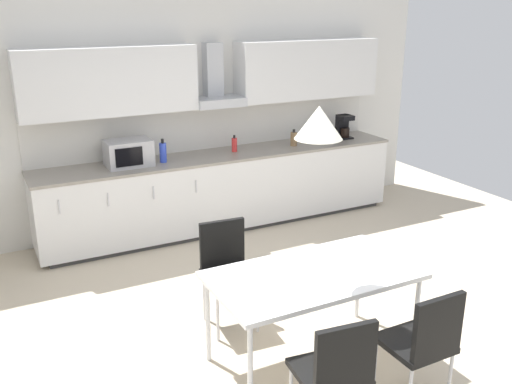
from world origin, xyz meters
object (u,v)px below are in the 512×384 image
at_px(microwave, 128,153).
at_px(bottle_red, 234,145).
at_px(bottle_brown, 294,139).
at_px(chair_far_left, 227,263).
at_px(coffee_maker, 344,127).
at_px(chair_near_right, 425,339).
at_px(pendant_lamp, 319,122).
at_px(bottle_blue, 163,152).
at_px(dining_table, 313,278).
at_px(chair_near_left, 336,368).

xyz_separation_m(microwave, bottle_red, (1.26, 0.03, -0.06)).
relative_size(bottle_brown, chair_far_left, 0.23).
bearing_deg(microwave, coffee_maker, 0.54).
height_order(chair_near_right, pendant_lamp, pendant_lamp).
xyz_separation_m(bottle_brown, pendant_lamp, (-1.47, -2.74, 0.83)).
distance_m(bottle_red, pendant_lamp, 3.02).
distance_m(bottle_blue, pendant_lamp, 2.87).
distance_m(bottle_brown, chair_near_right, 3.74).
relative_size(chair_far_left, chair_near_right, 1.00).
relative_size(microwave, coffee_maker, 1.60).
bearing_deg(dining_table, coffee_maker, 51.28).
bearing_deg(chair_near_right, bottle_red, 84.12).
relative_size(dining_table, chair_near_left, 1.71).
bearing_deg(chair_near_right, chair_far_left, 112.82).
distance_m(microwave, chair_near_right, 3.72).
bearing_deg(dining_table, chair_near_right, -66.97).
bearing_deg(chair_near_right, chair_near_left, 179.96).
bearing_deg(chair_far_left, coffee_maker, 38.12).
distance_m(chair_near_left, pendant_lamp, 1.54).
distance_m(chair_near_left, chair_far_left, 1.57).
bearing_deg(microwave, bottle_red, 1.33).
distance_m(bottle_blue, chair_near_right, 3.61).
bearing_deg(dining_table, chair_near_left, -113.58).
xyz_separation_m(bottle_brown, bottle_blue, (-1.66, 0.01, 0.02)).
xyz_separation_m(microwave, chair_near_left, (0.21, -3.57, -0.50)).
distance_m(bottle_red, chair_near_left, 3.78).
xyz_separation_m(coffee_maker, dining_table, (-2.26, -2.81, -0.36)).
xyz_separation_m(bottle_brown, chair_near_right, (-1.14, -3.53, -0.44)).
bearing_deg(coffee_maker, bottle_red, 179.89).
height_order(microwave, pendant_lamp, pendant_lamp).
bearing_deg(bottle_blue, bottle_red, 4.16).
bearing_deg(microwave, bottle_brown, -1.20).
bearing_deg(bottle_blue, chair_near_right, -81.63).
bearing_deg(bottle_red, dining_table, -104.06).
bearing_deg(pendant_lamp, coffee_maker, 51.28).
height_order(chair_near_left, chair_near_right, same).
relative_size(bottle_brown, bottle_red, 1.03).
height_order(coffee_maker, bottle_brown, coffee_maker).
xyz_separation_m(bottle_brown, chair_near_left, (-1.81, -3.53, -0.44)).
xyz_separation_m(microwave, chair_near_right, (0.89, -3.57, -0.50)).
distance_m(microwave, chair_far_left, 2.07).
height_order(microwave, bottle_blue, microwave).
relative_size(bottle_red, chair_far_left, 0.23).
height_order(bottle_blue, chair_near_right, bottle_blue).
bearing_deg(bottle_brown, chair_far_left, -132.57).
height_order(coffee_maker, bottle_red, coffee_maker).
xyz_separation_m(bottle_blue, chair_far_left, (-0.14, -1.97, -0.47)).
height_order(coffee_maker, chair_near_right, coffee_maker).
distance_m(dining_table, chair_far_left, 0.86).
relative_size(chair_near_left, pendant_lamp, 2.72).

